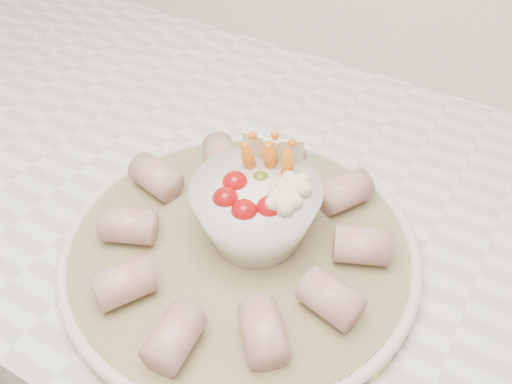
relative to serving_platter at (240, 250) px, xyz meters
The scene contains 3 objects.
serving_platter is the anchor object (origin of this frame).
veggie_bowl 0.05m from the serving_platter, 72.89° to the left, with size 0.13×0.13×0.10m.
cured_meat_rolls 0.02m from the serving_platter, 155.90° to the left, with size 0.30×0.30×0.04m.
Camera 1 is at (0.10, 1.03, 1.37)m, focal length 40.00 mm.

